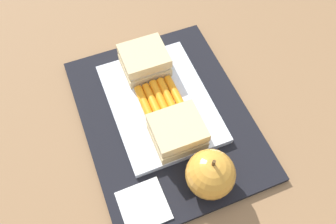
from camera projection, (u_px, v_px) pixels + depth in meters
ground_plane at (165, 119)px, 0.61m from camera, size 2.40×2.40×0.00m
lunchbag_mat at (165, 117)px, 0.61m from camera, size 0.36×0.28×0.01m
food_tray at (160, 103)px, 0.61m from camera, size 0.23×0.17×0.01m
sandwich_half_left at (144, 61)px, 0.62m from camera, size 0.07×0.08×0.04m
sandwich_half_right at (177, 132)px, 0.55m from camera, size 0.07×0.08×0.04m
carrot_sticks_bundle at (160, 99)px, 0.60m from camera, size 0.08×0.07×0.02m
apple at (210, 174)px, 0.51m from camera, size 0.08×0.08×0.09m
paper_napkin at (143, 206)px, 0.52m from camera, size 0.07×0.07×0.00m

